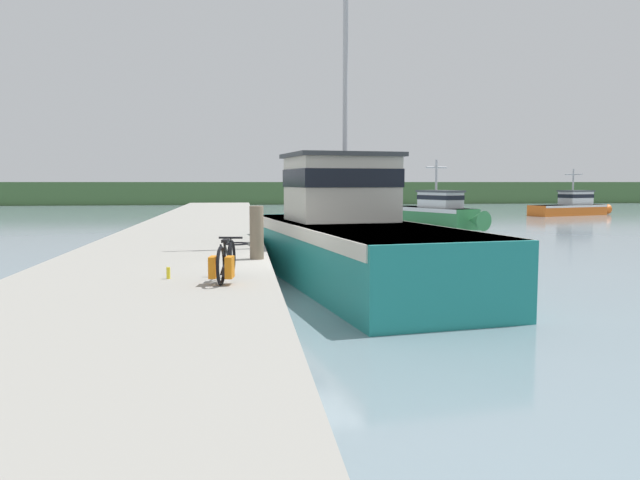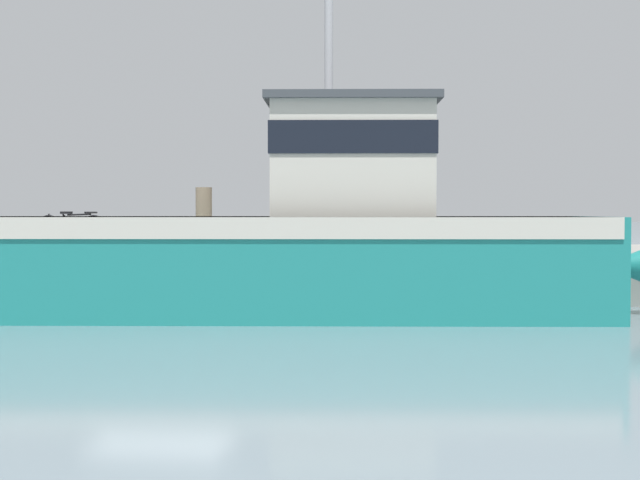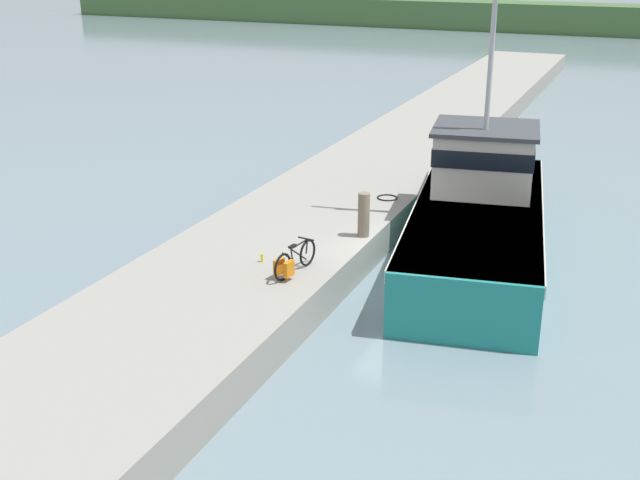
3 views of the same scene
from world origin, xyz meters
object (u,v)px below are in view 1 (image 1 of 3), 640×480
Objects in this scene: fishing_boat_main at (350,236)px; water_bottle_by_bike at (168,273)px; mooring_post at (257,233)px; boat_green_anchored at (571,206)px; boat_blue_far at (436,212)px; bicycle_touring at (225,263)px.

water_bottle_by_bike is (-4.26, -5.23, -0.17)m from fishing_boat_main.
mooring_post is at bearing -145.35° from fishing_boat_main.
boat_green_anchored reaches higher than water_bottle_by_bike.
boat_blue_far reaches higher than boat_green_anchored.
boat_blue_far is 35.90× the size of water_bottle_by_bike.
mooring_post is at bearing 40.12° from boat_blue_far.
boat_green_anchored is 45.77m from bicycle_touring.
fishing_boat_main is at bearing 69.07° from bicycle_touring.
fishing_boat_main is at bearing 43.90° from mooring_post.
mooring_post is 3.25m from water_bottle_by_bike.
mooring_post is at bearing 87.33° from bicycle_touring.
bicycle_touring is at bearing -24.00° from water_bottle_by_bike.
bicycle_touring reaches higher than water_bottle_by_bike.
boat_green_anchored is (23.81, 31.24, -0.47)m from fishing_boat_main.
fishing_boat_main is 1.70× the size of boat_blue_far.
boat_blue_far is at bearing -70.91° from boat_green_anchored.
boat_green_anchored is 6.72× the size of mooring_post.
bicycle_touring is at bearing -54.85° from boat_green_anchored.
boat_blue_far is (8.63, 19.49, -0.33)m from fishing_boat_main.
fishing_boat_main reaches higher than boat_green_anchored.
water_bottle_by_bike is (-28.07, -36.47, 0.30)m from boat_green_anchored.
boat_green_anchored reaches higher than bicycle_touring.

